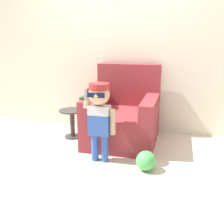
# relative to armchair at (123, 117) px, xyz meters

# --- Properties ---
(ground_plane) EXTENTS (10.00, 10.00, 0.00)m
(ground_plane) POSITION_rel_armchair_xyz_m (-0.17, -0.22, -0.34)
(ground_plane) COLOR beige
(wall_back) EXTENTS (10.00, 0.05, 2.60)m
(wall_back) POSITION_rel_armchair_xyz_m (-0.17, 0.51, 0.96)
(wall_back) COLOR beige
(wall_back) RESTS_ON ground_plane
(armchair) EXTENTS (0.93, 0.99, 1.03)m
(armchair) POSITION_rel_armchair_xyz_m (0.00, 0.00, 0.00)
(armchair) COLOR maroon
(armchair) RESTS_ON ground_plane
(person_child) EXTENTS (0.37, 0.28, 0.91)m
(person_child) POSITION_rel_armchair_xyz_m (-0.12, -0.70, 0.27)
(person_child) COLOR #3356AD
(person_child) RESTS_ON ground_plane
(side_table) EXTENTS (0.36, 0.36, 0.41)m
(side_table) POSITION_rel_armchair_xyz_m (-0.73, -0.05, -0.09)
(side_table) COLOR #333333
(side_table) RESTS_ON ground_plane
(toy_ball) EXTENTS (0.22, 0.22, 0.22)m
(toy_ball) POSITION_rel_armchair_xyz_m (0.42, -0.80, -0.23)
(toy_ball) COLOR #4CB256
(toy_ball) RESTS_ON ground_plane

